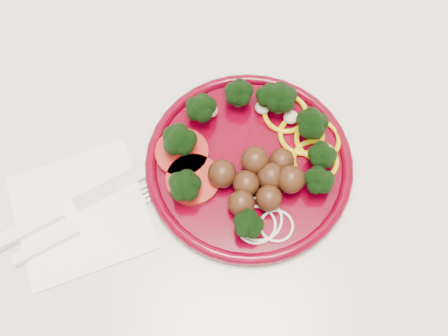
{
  "coord_description": "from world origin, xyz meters",
  "views": [
    {
      "loc": [
        0.22,
        1.41,
        1.52
      ],
      "look_at": [
        0.23,
        1.68,
        0.92
      ],
      "focal_mm": 45.0,
      "sensor_mm": 36.0,
      "label": 1
    }
  ],
  "objects_px": {
    "knife": "(57,214)",
    "fork": "(64,235)",
    "plate": "(252,159)",
    "napkin": "(81,213)"
  },
  "relations": [
    {
      "from": "napkin",
      "to": "fork",
      "type": "relative_size",
      "value": 0.86
    },
    {
      "from": "plate",
      "to": "napkin",
      "type": "xyz_separation_m",
      "value": [
        -0.2,
        -0.06,
        -0.02
      ]
    },
    {
      "from": "knife",
      "to": "fork",
      "type": "xyz_separation_m",
      "value": [
        0.01,
        -0.03,
        -0.0
      ]
    },
    {
      "from": "napkin",
      "to": "knife",
      "type": "distance_m",
      "value": 0.03
    },
    {
      "from": "plate",
      "to": "napkin",
      "type": "height_order",
      "value": "plate"
    },
    {
      "from": "plate",
      "to": "fork",
      "type": "relative_size",
      "value": 1.45
    },
    {
      "from": "napkin",
      "to": "fork",
      "type": "distance_m",
      "value": 0.03
    },
    {
      "from": "knife",
      "to": "fork",
      "type": "distance_m",
      "value": 0.03
    },
    {
      "from": "napkin",
      "to": "knife",
      "type": "relative_size",
      "value": 0.76
    },
    {
      "from": "napkin",
      "to": "fork",
      "type": "xyz_separation_m",
      "value": [
        -0.01,
        -0.03,
        0.01
      ]
    }
  ]
}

